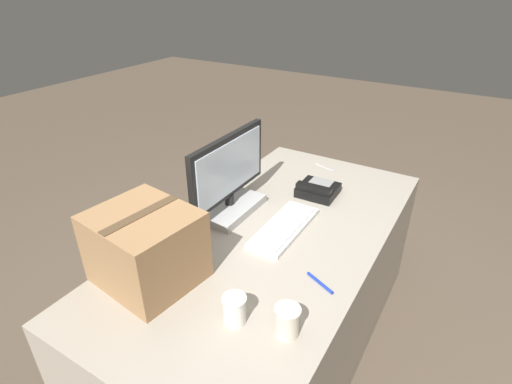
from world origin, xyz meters
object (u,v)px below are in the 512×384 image
at_px(monitor, 229,182).
at_px(paper_cup_left, 235,309).
at_px(cardboard_box, 146,247).
at_px(desk_phone, 318,190).
at_px(pen_marker, 320,283).
at_px(paper_cup_right, 287,321).
at_px(keyboard, 284,227).
at_px(spoon, 328,168).

height_order(monitor, paper_cup_left, monitor).
relative_size(paper_cup_left, cardboard_box, 0.26).
xyz_separation_m(desk_phone, paper_cup_left, (-0.94, -0.11, 0.02)).
bearing_deg(cardboard_box, monitor, 1.16).
bearing_deg(pen_marker, monitor, -179.65).
distance_m(monitor, paper_cup_left, 0.71).
bearing_deg(paper_cup_right, keyboard, 28.30).
height_order(keyboard, desk_phone, desk_phone).
relative_size(spoon, pen_marker, 1.16).
bearing_deg(monitor, paper_cup_right, -132.19).
bearing_deg(keyboard, monitor, 88.25).
height_order(monitor, keyboard, monitor).
xyz_separation_m(monitor, keyboard, (-0.01, -0.30, -0.15)).
relative_size(keyboard, desk_phone, 2.14).
xyz_separation_m(desk_phone, spoon, (0.32, 0.07, -0.03)).
height_order(keyboard, pen_marker, keyboard).
height_order(desk_phone, spoon, desk_phone).
bearing_deg(cardboard_box, paper_cup_right, -87.29).
distance_m(keyboard, cardboard_box, 0.63).
xyz_separation_m(spoon, cardboard_box, (-1.25, 0.22, 0.14)).
relative_size(desk_phone, pen_marker, 1.56).
bearing_deg(desk_phone, paper_cup_right, -164.34).
bearing_deg(pen_marker, keyboard, 162.51).
height_order(paper_cup_right, pen_marker, paper_cup_right).
height_order(monitor, cardboard_box, monitor).
bearing_deg(monitor, keyboard, -91.46).
bearing_deg(paper_cup_left, paper_cup_right, -75.99).
bearing_deg(paper_cup_right, pen_marker, -0.14).
distance_m(paper_cup_left, paper_cup_right, 0.18).
bearing_deg(cardboard_box, spoon, -9.92).
bearing_deg(spoon, paper_cup_left, -64.21).
distance_m(keyboard, desk_phone, 0.38).
distance_m(keyboard, paper_cup_right, 0.59).
relative_size(monitor, spoon, 3.68).
xyz_separation_m(keyboard, cardboard_box, (-0.55, 0.29, 0.13)).
height_order(desk_phone, paper_cup_left, paper_cup_left).
bearing_deg(paper_cup_left, cardboard_box, 87.73).
distance_m(desk_phone, spoon, 0.33).
xyz_separation_m(monitor, spoon, (0.69, -0.23, -0.16)).
relative_size(monitor, cardboard_box, 1.38).
height_order(paper_cup_left, cardboard_box, cardboard_box).
relative_size(keyboard, paper_cup_left, 4.19).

